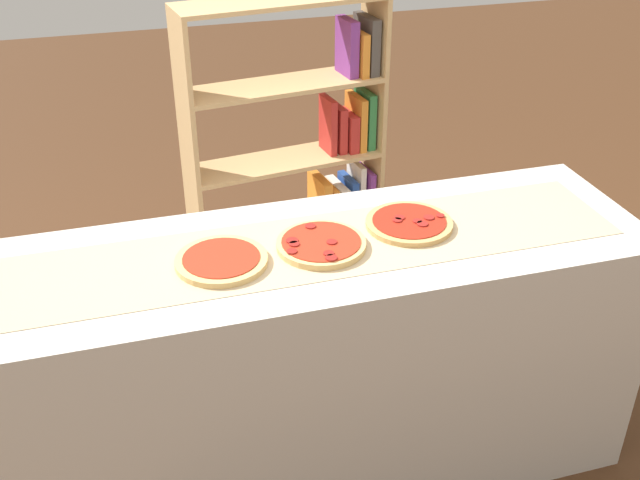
# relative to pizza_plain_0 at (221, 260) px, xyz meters

# --- Properties ---
(ground_plane) EXTENTS (12.00, 12.00, 0.00)m
(ground_plane) POSITION_rel_pizza_plain_0_xyz_m (0.30, 0.02, -0.90)
(ground_plane) COLOR #4C2D19
(counter) EXTENTS (2.02, 0.62, 0.89)m
(counter) POSITION_rel_pizza_plain_0_xyz_m (0.30, 0.02, -0.46)
(counter) COLOR beige
(counter) RESTS_ON ground_plane
(parchment_paper) EXTENTS (1.82, 0.38, 0.00)m
(parchment_paper) POSITION_rel_pizza_plain_0_xyz_m (0.30, 0.02, -0.01)
(parchment_paper) COLOR tan
(parchment_paper) RESTS_ON counter
(pizza_plain_0) EXTENTS (0.26, 0.26, 0.02)m
(pizza_plain_0) POSITION_rel_pizza_plain_0_xyz_m (0.00, 0.00, 0.00)
(pizza_plain_0) COLOR #DBB26B
(pizza_plain_0) RESTS_ON parchment_paper
(pizza_pepperoni_1) EXTENTS (0.27, 0.27, 0.03)m
(pizza_pepperoni_1) POSITION_rel_pizza_plain_0_xyz_m (0.30, 0.01, 0.00)
(pizza_pepperoni_1) COLOR #DBB26B
(pizza_pepperoni_1) RESTS_ON parchment_paper
(pizza_pepperoni_2) EXTENTS (0.27, 0.27, 0.02)m
(pizza_pepperoni_2) POSITION_rel_pizza_plain_0_xyz_m (0.59, 0.05, -0.00)
(pizza_pepperoni_2) COLOR tan
(pizza_pepperoni_2) RESTS_ON parchment_paper
(bookshelf) EXTENTS (0.88, 0.35, 1.37)m
(bookshelf) POSITION_rel_pizza_plain_0_xyz_m (0.57, 1.10, -0.29)
(bookshelf) COLOR tan
(bookshelf) RESTS_ON ground_plane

